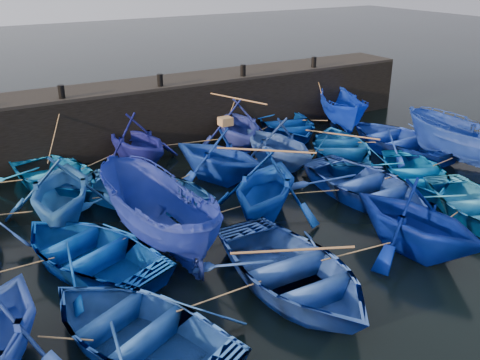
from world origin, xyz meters
TOP-DOWN VIEW (x-y plane):
  - ground at (0.00, 0.00)m, footprint 120.00×120.00m
  - quay_wall at (0.00, 10.50)m, footprint 26.00×2.50m
  - quay_top at (0.00, 10.50)m, footprint 26.00×2.50m
  - bollard_1 at (-4.00, 9.60)m, footprint 0.24×0.24m
  - bollard_2 at (0.00, 9.60)m, footprint 0.24×0.24m
  - bollard_3 at (4.00, 9.60)m, footprint 0.24×0.24m
  - bollard_4 at (8.00, 9.60)m, footprint 0.24×0.24m
  - boat_1 at (-5.07, 7.30)m, footprint 4.52×5.50m
  - boat_2 at (-1.74, 8.21)m, footprint 3.97×4.38m
  - boat_3 at (2.63, 7.75)m, footprint 4.59×4.94m
  - boat_4 at (5.47, 8.25)m, footprint 4.72×5.71m
  - boat_5 at (8.26, 7.56)m, footprint 3.58×4.89m
  - boat_7 at (-5.47, 4.61)m, footprint 4.83×5.18m
  - boat_8 at (-2.82, 4.43)m, footprint 5.79×6.03m
  - boat_9 at (0.18, 5.01)m, footprint 4.59×4.88m
  - boat_10 at (2.70, 4.93)m, footprint 3.66×4.18m
  - boat_11 at (5.48, 4.45)m, footprint 5.44×5.91m
  - boat_12 at (8.20, 3.96)m, footprint 3.96×5.38m
  - boat_14 at (-5.55, 1.55)m, footprint 5.14×5.87m
  - boat_15 at (-3.65, 1.59)m, footprint 2.53×5.47m
  - boat_16 at (0.03, 1.72)m, footprint 5.41×5.37m
  - boat_17 at (3.61, 1.05)m, footprint 3.85×5.28m
  - boat_18 at (6.00, 1.04)m, footprint 4.78×5.29m
  - boat_19 at (9.05, 1.22)m, footprint 3.37×5.52m
  - boat_21 at (-5.64, -2.06)m, footprint 5.15×5.80m
  - boat_22 at (-1.66, -2.02)m, footprint 3.82×5.30m
  - boat_23 at (2.28, -2.25)m, footprint 3.89×4.39m
  - boat_24 at (5.49, -1.91)m, footprint 4.66×5.45m
  - wooden_crate at (0.48, 5.01)m, footprint 0.44×0.40m
  - mooring_ropes at (-0.01, 4.98)m, footprint 17.80×11.79m
  - loose_oars at (1.62, 2.97)m, footprint 9.40×11.85m

SIDE VIEW (x-z plane):
  - ground at x=0.00m, z-range 0.00..0.00m
  - boat_18 at x=6.00m, z-range 0.00..0.90m
  - boat_24 at x=5.49m, z-range 0.00..0.96m
  - boat_21 at x=-5.64m, z-range 0.00..0.99m
  - boat_1 at x=-5.07m, z-range 0.00..0.99m
  - boat_11 at x=5.48m, z-range 0.00..1.00m
  - boat_14 at x=-5.55m, z-range 0.00..1.01m
  - boat_8 at x=-2.82m, z-range 0.00..1.02m
  - boat_4 at x=5.47m, z-range 0.00..1.03m
  - boat_17 at x=3.61m, z-range 0.00..1.07m
  - boat_12 at x=8.20m, z-range 0.00..1.08m
  - boat_22 at x=-1.66m, z-range 0.00..1.09m
  - mooring_ropes at x=-0.01m, z-range -0.17..1.93m
  - boat_5 at x=8.26m, z-range 0.00..1.78m
  - boat_19 at x=9.05m, z-range 0.00..2.00m
  - boat_2 at x=-1.74m, z-range 0.00..2.01m
  - boat_15 at x=-3.65m, z-range 0.00..2.05m
  - boat_9 at x=0.18m, z-range 0.00..2.05m
  - boat_10 at x=2.70m, z-range 0.00..2.10m
  - boat_3 at x=2.63m, z-range 0.00..2.12m
  - boat_23 at x=2.28m, z-range 0.00..2.12m
  - boat_16 at x=0.03m, z-range 0.00..2.16m
  - boat_7 at x=-5.47m, z-range 0.00..2.21m
  - quay_wall at x=0.00m, z-range 0.00..2.50m
  - loose_oars at x=1.62m, z-range 1.01..2.23m
  - wooden_crate at x=0.48m, z-range 2.05..2.34m
  - quay_top at x=0.00m, z-range 2.50..2.62m
  - bollard_1 at x=-4.00m, z-range 2.62..3.12m
  - bollard_2 at x=0.00m, z-range 2.62..3.12m
  - bollard_3 at x=4.00m, z-range 2.62..3.12m
  - bollard_4 at x=8.00m, z-range 2.62..3.12m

